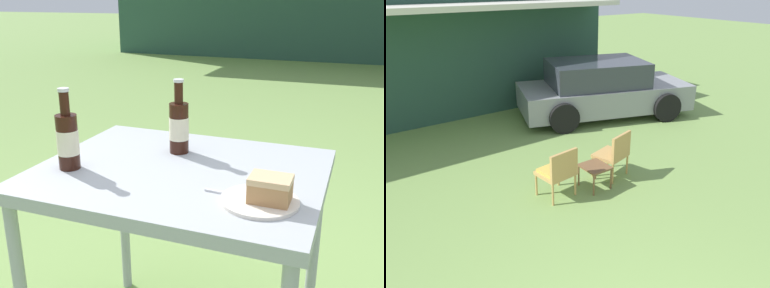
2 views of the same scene
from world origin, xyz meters
TOP-DOWN VIEW (x-y plane):
  - patio_table at (0.00, 0.00)m, footprint 0.89×0.72m
  - cake_on_plate at (0.31, -0.15)m, footprint 0.21×0.21m
  - cola_bottle_near at (-0.06, 0.14)m, footprint 0.07×0.07m
  - cola_bottle_far at (-0.33, -0.13)m, footprint 0.07×0.07m
  - fork at (0.23, -0.14)m, footprint 0.19×0.02m

SIDE VIEW (x-z plane):
  - patio_table at x=0.00m, z-range 0.30..1.06m
  - fork at x=0.23m, z-range 0.76..0.76m
  - cake_on_plate at x=0.31m, z-range 0.74..0.82m
  - cola_bottle_near at x=-0.06m, z-range 0.72..0.98m
  - cola_bottle_far at x=-0.33m, z-range 0.72..0.98m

